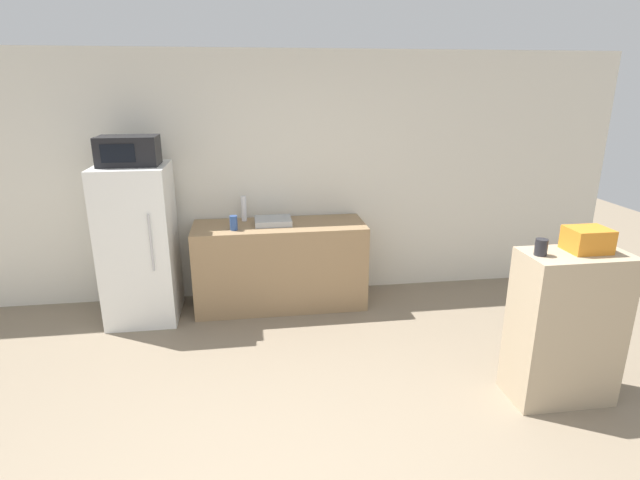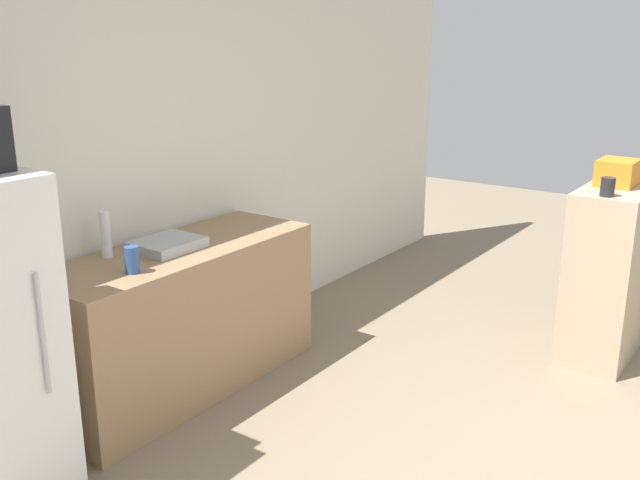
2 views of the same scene
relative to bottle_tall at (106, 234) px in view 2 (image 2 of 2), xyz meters
name	(u,v)px [view 2 (image 2 of 2)]	position (x,y,z in m)	size (l,w,h in m)	color
wall_back	(103,176)	(0.16, 0.18, 0.28)	(8.00, 0.06, 2.60)	silver
counter	(182,319)	(0.35, -0.19, -0.57)	(1.76, 0.63, 0.89)	#937551
sink_basin	(167,244)	(0.29, -0.17, -0.10)	(0.37, 0.31, 0.06)	#9EA3A8
bottle_tall	(106,234)	(0.00, 0.00, 0.00)	(0.06, 0.06, 0.26)	silver
bottle_short	(132,260)	(-0.10, -0.33, -0.06)	(0.07, 0.07, 0.14)	#2D4C8C
shelf_cabinet	(608,274)	(2.29, -2.13, -0.45)	(0.74, 0.41, 1.14)	tan
basket	(617,173)	(2.38, -2.10, 0.21)	(0.28, 0.23, 0.17)	orange
jar	(608,187)	(2.01, -2.14, 0.18)	(0.08, 0.08, 0.12)	#232328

